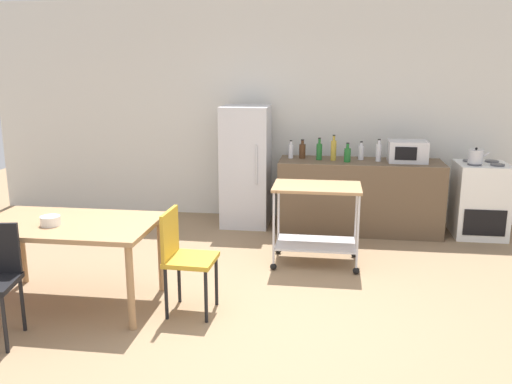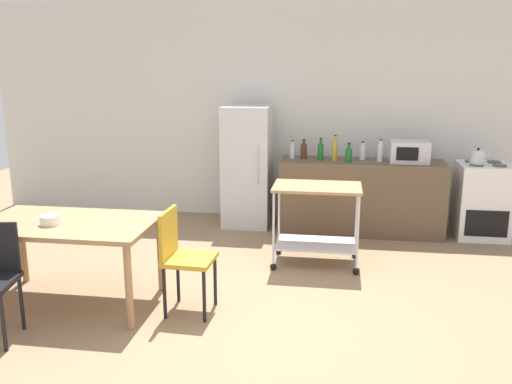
{
  "view_description": "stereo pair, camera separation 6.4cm",
  "coord_description": "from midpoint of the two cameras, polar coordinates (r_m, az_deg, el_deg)",
  "views": [
    {
      "loc": [
        0.53,
        -4.1,
        2.08
      ],
      "look_at": [
        -0.21,
        1.2,
        0.8
      ],
      "focal_mm": 38.0,
      "sensor_mm": 36.0,
      "label": 1
    },
    {
      "loc": [
        0.6,
        -4.09,
        2.08
      ],
      "look_at": [
        -0.21,
        1.2,
        0.8
      ],
      "focal_mm": 38.0,
      "sensor_mm": 36.0,
      "label": 2
    }
  ],
  "objects": [
    {
      "name": "back_wall",
      "position": [
        7.34,
        4.26,
        8.49
      ],
      "size": [
        8.4,
        0.12,
        2.9
      ],
      "primitive_type": "cube",
      "color": "silver",
      "rests_on": "ground_plane"
    },
    {
      "name": "bottle_soda",
      "position": [
        6.77,
        8.57,
        4.41
      ],
      "size": [
        0.07,
        0.07,
        0.32
      ],
      "color": "gold",
      "rests_on": "kitchen_counter"
    },
    {
      "name": "bottle_vinegar",
      "position": [
        6.89,
        5.31,
        4.36
      ],
      "size": [
        0.08,
        0.08,
        0.24
      ],
      "color": "#4C2D19",
      "rests_on": "kitchen_counter"
    },
    {
      "name": "bottle_sesame_oil",
      "position": [
        6.68,
        10.0,
        3.89
      ],
      "size": [
        0.08,
        0.08,
        0.24
      ],
      "color": "#1E6628",
      "rests_on": "kitchen_counter"
    },
    {
      "name": "ground_plane",
      "position": [
        4.62,
        0.74,
        -13.27
      ],
      "size": [
        12.0,
        12.0,
        0.0
      ],
      "primitive_type": "plane",
      "color": "#8C7051"
    },
    {
      "name": "chair_mustard",
      "position": [
        4.61,
        -7.39,
        -6.44
      ],
      "size": [
        0.42,
        0.42,
        0.89
      ],
      "rotation": [
        0.0,
        0.0,
        1.53
      ],
      "color": "gold",
      "rests_on": "ground_plane"
    },
    {
      "name": "refrigerator",
      "position": [
        7.0,
        -0.65,
        2.72
      ],
      "size": [
        0.6,
        0.63,
        1.55
      ],
      "color": "silver",
      "rests_on": "ground_plane"
    },
    {
      "name": "bottle_hot_sauce",
      "position": [
        6.8,
        13.2,
        4.1
      ],
      "size": [
        0.07,
        0.07,
        0.27
      ],
      "color": "silver",
      "rests_on": "kitchen_counter"
    },
    {
      "name": "stove_oven",
      "position": [
        7.13,
        22.91,
        -0.82
      ],
      "size": [
        0.6,
        0.61,
        0.92
      ],
      "color": "white",
      "rests_on": "ground_plane"
    },
    {
      "name": "kettle",
      "position": [
        6.9,
        22.56,
        3.43
      ],
      "size": [
        0.24,
        0.17,
        0.19
      ],
      "color": "silver",
      "rests_on": "stove_oven"
    },
    {
      "name": "fruit_bowl",
      "position": [
        4.86,
        -20.53,
        -2.79
      ],
      "size": [
        0.16,
        0.16,
        0.08
      ],
      "primitive_type": "cylinder",
      "color": "white",
      "rests_on": "dining_table"
    },
    {
      "name": "kitchen_counter",
      "position": [
        6.89,
        11.2,
        -0.48
      ],
      "size": [
        2.0,
        0.64,
        0.9
      ],
      "primitive_type": "cube",
      "color": "brown",
      "rests_on": "ground_plane"
    },
    {
      "name": "bottle_soy_sauce",
      "position": [
        6.79,
        7.08,
        4.29
      ],
      "size": [
        0.07,
        0.07,
        0.28
      ],
      "color": "#1E6628",
      "rests_on": "kitchen_counter"
    },
    {
      "name": "dining_table",
      "position": [
        4.94,
        -18.87,
        -3.85
      ],
      "size": [
        1.5,
        0.9,
        0.75
      ],
      "color": "#A37A51",
      "rests_on": "ground_plane"
    },
    {
      "name": "bottle_wine",
      "position": [
        6.88,
        4.11,
        4.36
      ],
      "size": [
        0.06,
        0.06,
        0.23
      ],
      "color": "silver",
      "rests_on": "kitchen_counter"
    },
    {
      "name": "microwave",
      "position": [
        6.84,
        16.07,
        4.1
      ],
      "size": [
        0.46,
        0.35,
        0.26
      ],
      "color": "silver",
      "rests_on": "kitchen_counter"
    },
    {
      "name": "bottle_olive_oil",
      "position": [
        6.88,
        11.41,
        4.13
      ],
      "size": [
        0.07,
        0.07,
        0.23
      ],
      "color": "silver",
      "rests_on": "kitchen_counter"
    },
    {
      "name": "kitchen_cart",
      "position": [
        5.66,
        6.72,
        -2.06
      ],
      "size": [
        0.91,
        0.57,
        0.85
      ],
      "color": "#A37A51",
      "rests_on": "ground_plane"
    }
  ]
}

